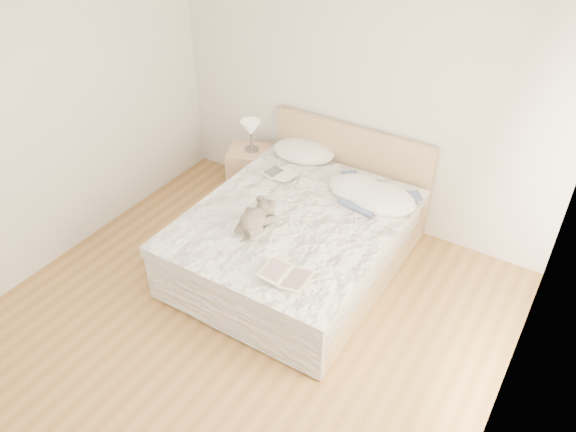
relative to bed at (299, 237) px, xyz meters
The scene contains 15 objects.
floor 1.23m from the bed, 90.00° to the right, with size 4.00×4.50×0.00m, color brown.
wall_back 1.49m from the bed, 90.00° to the left, with size 4.00×0.02×2.70m, color beige.
wall_left 2.55m from the bed, 149.21° to the right, with size 0.02×4.50×2.70m, color beige.
wall_right 2.55m from the bed, 30.79° to the right, with size 0.02×4.50×2.70m, color beige.
window 2.46m from the bed, 24.16° to the right, with size 0.02×1.30×1.10m, color white.
bed is the anchor object (origin of this frame).
nightstand 1.26m from the bed, 145.72° to the left, with size 0.45×0.40×0.56m, color tan.
table_lamp 1.36m from the bed, 144.73° to the left, with size 0.23×0.23×0.33m.
pillow_left 1.05m from the bed, 118.75° to the left, with size 0.65×0.45×0.19m, color white.
pillow_middle 0.71m from the bed, 59.30° to the left, with size 0.60×0.42×0.18m, color white.
pillow_right 0.81m from the bed, 42.89° to the left, with size 0.65×0.46×0.20m, color white.
blouse 0.74m from the bed, 48.86° to the left, with size 0.56×0.59×0.02m, color #3A4B70, non-canonical shape.
photo_book 0.67m from the bed, 140.16° to the left, with size 0.31×0.21×0.02m, color white.
childrens_book 0.94m from the bed, 65.93° to the right, with size 0.40×0.27×0.03m, color #FEEDC8.
teddy_bear 0.60m from the bed, 111.61° to the right, with size 0.27×0.38×0.20m, color brown, non-canonical shape.
Camera 1 is at (2.05, -2.28, 3.49)m, focal length 35.00 mm.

